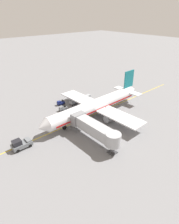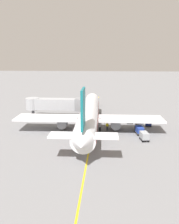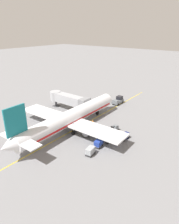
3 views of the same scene
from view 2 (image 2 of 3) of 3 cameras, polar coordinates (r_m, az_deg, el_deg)
The scene contains 12 objects.
ground_plane at distance 47.77m, azimuth 0.84°, elevation -4.36°, with size 400.00×400.00×0.00m, color slate.
gate_lead_in_line at distance 47.77m, azimuth 0.84°, elevation -4.35°, with size 0.24×80.00×0.01m, color gold.
parked_airliner at distance 46.71m, azimuth -0.13°, elevation -0.70°, with size 30.09×37.25×10.63m.
jet_bridge at distance 56.73m, azimuth -8.75°, elevation 2.00°, with size 14.48×3.50×4.98m.
pushback_tractor at distance 69.75m, azimuth 1.12°, elevation 2.37°, with size 2.25×4.42×2.40m.
baggage_tug_lead at distance 52.96m, azimuth 10.12°, elevation -1.95°, with size 1.39×2.56×1.62m.
baggage_tug_trailing at distance 51.84m, azimuth 14.57°, elevation -2.53°, with size 1.50×2.60×1.62m.
baggage_cart_front at distance 48.27m, azimuth 12.36°, elevation -3.31°, with size 1.61×2.97×1.58m.
baggage_cart_second_in_train at distance 45.42m, azimuth 12.48°, elevation -4.40°, with size 1.61×2.97×1.58m.
baggage_cart_third_in_train at distance 42.34m, azimuth 13.64°, elevation -5.81°, with size 1.61×2.97×1.58m.
ground_crew_wing_walker at distance 51.79m, azimuth 3.77°, elevation -1.84°, with size 0.28×0.73×1.69m.
ground_crew_loader at distance 46.94m, azimuth 4.50°, elevation -3.51°, with size 0.72×0.34×1.69m.
Camera 2 is at (2.53, -45.35, 14.82)m, focal length 36.27 mm.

